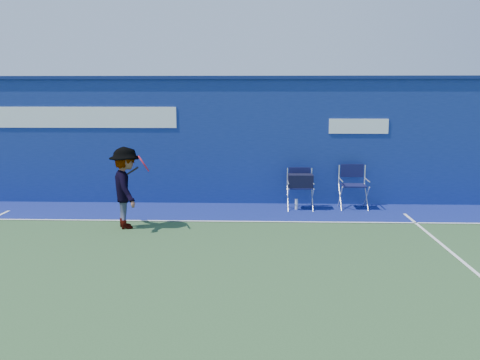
{
  "coord_description": "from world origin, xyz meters",
  "views": [
    {
      "loc": [
        1.19,
        -7.17,
        2.68
      ],
      "look_at": [
        0.86,
        2.6,
        1.0
      ],
      "focal_mm": 38.0,
      "sensor_mm": 36.0,
      "label": 1
    }
  ],
  "objects_px": {
    "directors_chair_left": "(300,192)",
    "tennis_player": "(126,188)",
    "directors_chair_right": "(353,195)",
    "water_bottle": "(296,204)"
  },
  "relations": [
    {
      "from": "directors_chair_right",
      "to": "water_bottle",
      "type": "distance_m",
      "value": 1.36
    },
    {
      "from": "directors_chair_right",
      "to": "directors_chair_left",
      "type": "bearing_deg",
      "value": -175.47
    },
    {
      "from": "directors_chair_left",
      "to": "directors_chair_right",
      "type": "xyz_separation_m",
      "value": [
        1.25,
        0.1,
        -0.08
      ]
    },
    {
      "from": "directors_chair_right",
      "to": "water_bottle",
      "type": "xyz_separation_m",
      "value": [
        -1.33,
        -0.16,
        -0.19
      ]
    },
    {
      "from": "directors_chair_left",
      "to": "directors_chair_right",
      "type": "distance_m",
      "value": 1.26
    },
    {
      "from": "directors_chair_left",
      "to": "tennis_player",
      "type": "bearing_deg",
      "value": -153.95
    },
    {
      "from": "tennis_player",
      "to": "directors_chair_left",
      "type": "bearing_deg",
      "value": 26.05
    },
    {
      "from": "directors_chair_left",
      "to": "tennis_player",
      "type": "relative_size",
      "value": 0.58
    },
    {
      "from": "directors_chair_left",
      "to": "water_bottle",
      "type": "relative_size",
      "value": 3.71
    },
    {
      "from": "water_bottle",
      "to": "tennis_player",
      "type": "height_order",
      "value": "tennis_player"
    }
  ]
}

